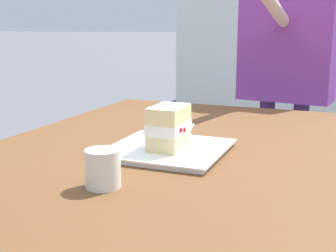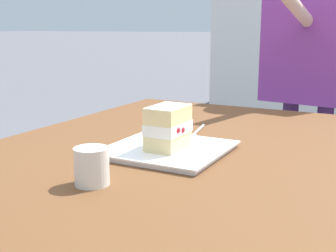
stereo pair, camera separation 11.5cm
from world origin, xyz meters
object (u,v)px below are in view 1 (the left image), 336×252
object	(u,v)px
patio_table	(186,184)
cake_slice	(169,127)
diner_person	(287,46)
parked_car_extra	(263,30)
dessert_fork	(189,131)
dessert_plate	(168,150)
coffee_cup	(103,168)

from	to	relation	value
patio_table	cake_slice	size ratio (longest dim) A/B	11.71
patio_table	diner_person	distance (m)	1.07
diner_person	parked_car_extra	distance (m)	27.84
cake_slice	dessert_fork	distance (m)	0.26
cake_slice	dessert_fork	size ratio (longest dim) A/B	0.71
dessert_plate	cake_slice	distance (m)	0.06
cake_slice	diner_person	size ratio (longest dim) A/B	0.08
coffee_cup	diner_person	world-z (taller)	diner_person
coffee_cup	dessert_plate	bearing A→B (deg)	174.62
patio_table	coffee_cup	xyz separation A→B (m)	(0.32, -0.06, 0.13)
coffee_cup	diner_person	size ratio (longest dim) A/B	0.05
coffee_cup	parked_car_extra	world-z (taller)	parked_car_extra
dessert_plate	parked_car_extra	bearing A→B (deg)	-170.21
dessert_plate	coffee_cup	world-z (taller)	coffee_cup
dessert_fork	parked_car_extra	xyz separation A→B (m)	(-28.20, -4.88, 0.11)
coffee_cup	diner_person	distance (m)	1.36
patio_table	dessert_fork	size ratio (longest dim) A/B	8.30
patio_table	cake_slice	distance (m)	0.17
cake_slice	parked_car_extra	world-z (taller)	parked_car_extra
patio_table	coffee_cup	size ratio (longest dim) A/B	18.02
dessert_fork	parked_car_extra	bearing A→B (deg)	-170.18
parked_car_extra	dessert_fork	bearing A→B (deg)	9.82
coffee_cup	dessert_fork	bearing A→B (deg)	179.83
patio_table	dessert_plate	world-z (taller)	dessert_plate
cake_slice	diner_person	world-z (taller)	diner_person
cake_slice	patio_table	bearing A→B (deg)	152.12
parked_car_extra	diner_person	bearing A→B (deg)	10.46
dessert_fork	dessert_plate	bearing A→B (deg)	6.17
dessert_fork	patio_table	bearing A→B (deg)	17.27
parked_car_extra	coffee_cup	bearing A→B (deg)	9.64
diner_person	parked_car_extra	world-z (taller)	parked_car_extra
cake_slice	coffee_cup	distance (m)	0.27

